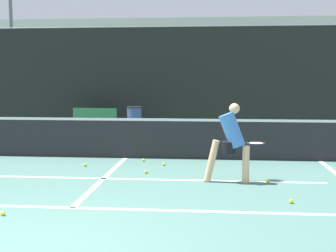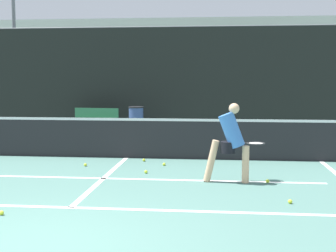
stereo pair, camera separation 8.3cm
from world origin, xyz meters
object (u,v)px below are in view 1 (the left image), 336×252
at_px(player_practicing, 231,140).
at_px(trash_bin, 134,121).
at_px(courtside_bench, 94,120).
at_px(parked_car, 221,108).

distance_m(player_practicing, trash_bin, 7.31).
relative_size(courtside_bench, trash_bin, 1.68).
relative_size(player_practicing, trash_bin, 1.54).
distance_m(courtside_bench, parked_car, 6.56).
height_order(courtside_bench, trash_bin, trash_bin).
bearing_deg(courtside_bench, trash_bin, -2.02).
xyz_separation_m(player_practicing, parked_car, (0.02, 11.81, -0.23)).
bearing_deg(courtside_bench, player_practicing, -52.06).
height_order(player_practicing, parked_car, player_practicing).
height_order(courtside_bench, parked_car, parked_car).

